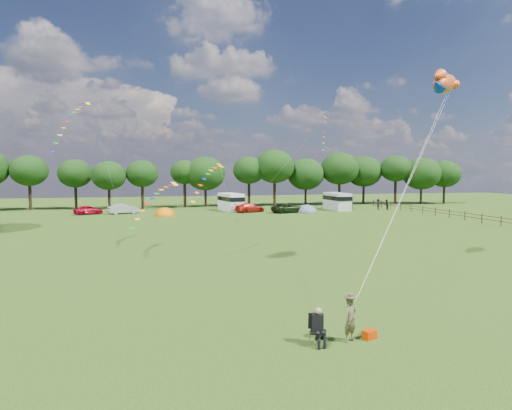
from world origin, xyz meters
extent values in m
plane|color=black|center=(0.00, 0.00, 0.00)|extent=(180.00, 180.00, 0.00)
cylinder|color=black|center=(-26.90, 55.70, 2.13)|extent=(0.49, 0.49, 4.25)
ellipsoid|color=black|center=(-26.90, 55.70, 6.45)|extent=(5.86, 5.86, 4.98)
cylinder|color=black|center=(-20.03, 56.31, 1.95)|extent=(0.47, 0.47, 3.90)
ellipsoid|color=black|center=(-20.03, 56.31, 6.00)|extent=(5.58, 5.58, 4.74)
cylinder|color=black|center=(-14.36, 53.27, 1.78)|extent=(0.44, 0.44, 3.56)
ellipsoid|color=black|center=(-14.36, 53.27, 5.64)|extent=(5.56, 5.56, 4.73)
cylinder|color=black|center=(-9.09, 54.23, 1.98)|extent=(0.47, 0.47, 3.95)
ellipsoid|color=black|center=(-9.09, 54.23, 5.95)|extent=(5.33, 5.33, 4.53)
cylinder|color=black|center=(-1.92, 56.03, 2.17)|extent=(0.50, 0.50, 4.33)
ellipsoid|color=black|center=(-1.92, 56.03, 6.19)|extent=(4.95, 4.95, 4.21)
cylinder|color=black|center=(1.70, 55.56, 1.66)|extent=(0.43, 0.43, 3.31)
ellipsoid|color=black|center=(1.70, 55.56, 5.95)|extent=(7.03, 7.03, 5.98)
cylinder|color=black|center=(9.66, 55.80, 2.18)|extent=(0.50, 0.50, 4.36)
ellipsoid|color=black|center=(9.66, 55.80, 6.56)|extent=(5.84, 5.84, 4.97)
cylinder|color=black|center=(14.25, 54.92, 2.27)|extent=(0.51, 0.51, 4.55)
ellipsoid|color=black|center=(14.25, 54.92, 7.23)|extent=(7.15, 7.15, 6.08)
cylinder|color=black|center=(20.49, 55.63, 1.61)|extent=(0.42, 0.42, 3.21)
ellipsoid|color=black|center=(20.49, 55.63, 5.80)|extent=(6.90, 6.90, 5.86)
cylinder|color=black|center=(26.98, 54.96, 2.09)|extent=(0.48, 0.48, 4.17)
ellipsoid|color=black|center=(26.98, 54.96, 6.86)|extent=(7.16, 7.16, 6.09)
cylinder|color=black|center=(32.97, 56.89, 1.83)|extent=(0.45, 0.45, 3.66)
ellipsoid|color=black|center=(32.97, 56.89, 6.31)|extent=(7.05, 7.05, 5.99)
cylinder|color=black|center=(38.41, 54.37, 2.32)|extent=(0.52, 0.52, 4.65)
ellipsoid|color=black|center=(38.41, 54.37, 6.88)|extent=(5.96, 5.96, 5.06)
cylinder|color=black|center=(43.16, 53.04, 1.59)|extent=(0.42, 0.42, 3.19)
ellipsoid|color=black|center=(43.16, 53.04, 5.89)|extent=(7.23, 7.23, 6.14)
cylinder|color=black|center=(48.55, 53.44, 1.76)|extent=(0.44, 0.44, 3.52)
ellipsoid|color=black|center=(48.55, 53.44, 5.86)|extent=(6.22, 6.22, 5.28)
cylinder|color=#472D19|center=(32.00, 21.00, 0.60)|extent=(0.12, 0.12, 1.20)
cylinder|color=#472D19|center=(32.00, 19.50, 0.95)|extent=(0.08, 3.00, 0.08)
cylinder|color=#472D19|center=(32.00, 19.50, 0.55)|extent=(0.08, 3.00, 0.08)
cylinder|color=#472D19|center=(32.00, 24.00, 0.60)|extent=(0.12, 0.12, 1.20)
cylinder|color=#472D19|center=(32.00, 22.50, 0.95)|extent=(0.08, 3.00, 0.08)
cylinder|color=#472D19|center=(32.00, 22.50, 0.55)|extent=(0.08, 3.00, 0.08)
cylinder|color=#472D19|center=(32.00, 27.00, 0.60)|extent=(0.12, 0.12, 1.20)
cylinder|color=#472D19|center=(32.00, 25.50, 0.95)|extent=(0.08, 3.00, 0.08)
cylinder|color=#472D19|center=(32.00, 25.50, 0.55)|extent=(0.08, 3.00, 0.08)
cylinder|color=#472D19|center=(32.00, 30.00, 0.60)|extent=(0.12, 0.12, 1.20)
cylinder|color=#472D19|center=(32.00, 28.50, 0.95)|extent=(0.08, 3.00, 0.08)
cylinder|color=#472D19|center=(32.00, 28.50, 0.55)|extent=(0.08, 3.00, 0.08)
cylinder|color=#472D19|center=(32.00, 33.00, 0.60)|extent=(0.12, 0.12, 1.20)
cylinder|color=#472D19|center=(32.00, 31.50, 0.95)|extent=(0.08, 3.00, 0.08)
cylinder|color=#472D19|center=(32.00, 31.50, 0.55)|extent=(0.08, 3.00, 0.08)
cylinder|color=#472D19|center=(32.00, 36.00, 0.60)|extent=(0.12, 0.12, 1.20)
cylinder|color=#472D19|center=(32.00, 34.50, 0.95)|extent=(0.08, 3.00, 0.08)
cylinder|color=#472D19|center=(32.00, 34.50, 0.55)|extent=(0.08, 3.00, 0.08)
cylinder|color=#472D19|center=(32.00, 39.00, 0.60)|extent=(0.12, 0.12, 1.20)
cylinder|color=#472D19|center=(32.00, 37.50, 0.95)|extent=(0.08, 3.00, 0.08)
cylinder|color=#472D19|center=(32.00, 37.50, 0.55)|extent=(0.08, 3.00, 0.08)
cylinder|color=#472D19|center=(32.00, 42.00, 0.60)|extent=(0.12, 0.12, 1.20)
cylinder|color=#472D19|center=(32.00, 40.50, 0.95)|extent=(0.08, 3.00, 0.08)
cylinder|color=#472D19|center=(32.00, 40.50, 0.55)|extent=(0.08, 3.00, 0.08)
cylinder|color=#472D19|center=(32.00, 45.00, 0.60)|extent=(0.12, 0.12, 1.20)
cylinder|color=#472D19|center=(32.00, 43.50, 0.95)|extent=(0.08, 3.00, 0.08)
cylinder|color=#472D19|center=(32.00, 43.50, 0.55)|extent=(0.08, 3.00, 0.08)
cylinder|color=#472D19|center=(32.00, 48.00, 0.60)|extent=(0.12, 0.12, 1.20)
cylinder|color=#472D19|center=(32.00, 46.50, 0.95)|extent=(0.08, 3.00, 0.08)
cylinder|color=#472D19|center=(32.00, 46.50, 0.55)|extent=(0.08, 3.00, 0.08)
cylinder|color=#472D19|center=(32.00, 51.00, 0.60)|extent=(0.12, 0.12, 1.20)
cylinder|color=#472D19|center=(32.00, 49.50, 0.95)|extent=(0.08, 3.00, 0.08)
cylinder|color=#472D19|center=(32.00, 49.50, 0.55)|extent=(0.08, 3.00, 0.08)
imported|color=#9F071B|center=(-16.56, 45.93, 0.69)|extent=(4.46, 2.99, 1.38)
imported|color=#9B9DA4|center=(-11.60, 46.07, 0.74)|extent=(4.51, 2.93, 1.49)
imported|color=#A61B0F|center=(7.29, 44.11, 0.70)|extent=(5.05, 3.37, 1.40)
imported|color=black|center=(12.86, 42.05, 0.72)|extent=(5.67, 3.61, 1.43)
cube|color=white|center=(4.85, 47.21, 1.40)|extent=(3.60, 5.99, 2.80)
cube|color=black|center=(4.85, 47.21, 1.97)|extent=(3.67, 6.11, 0.66)
cylinder|color=black|center=(5.25, 45.49, 0.39)|extent=(0.83, 0.46, 0.79)
cylinder|color=black|center=(4.44, 48.92, 0.39)|extent=(0.83, 0.46, 0.79)
cube|color=#B9B9BB|center=(22.15, 44.95, 1.41)|extent=(2.78, 5.78, 2.81)
cube|color=black|center=(22.15, 44.95, 1.98)|extent=(2.83, 5.90, 0.67)
cylinder|color=black|center=(22.27, 43.19, 0.40)|extent=(0.81, 0.35, 0.79)
cylinder|color=black|center=(22.03, 46.72, 0.40)|extent=(0.81, 0.35, 0.79)
ellipsoid|color=orange|center=(-5.61, 41.37, 0.02)|extent=(2.88, 3.31, 2.36)
cylinder|color=orange|center=(-5.61, 41.37, 0.04)|extent=(3.02, 3.02, 0.08)
ellipsoid|color=#515F6D|center=(15.72, 41.67, 0.02)|extent=(3.11, 3.58, 2.43)
cylinder|color=#515F6D|center=(15.72, 41.67, 0.04)|extent=(3.27, 3.27, 0.08)
cube|color=#151234|center=(23.92, 46.83, 0.99)|extent=(3.80, 3.41, 1.98)
imported|color=brown|center=(0.33, -6.17, 0.83)|extent=(0.72, 0.63, 1.66)
cylinder|color=#99999E|center=(-1.19, -6.46, 0.25)|extent=(0.02, 0.02, 0.49)
cylinder|color=#99999E|center=(-0.72, -6.46, 0.25)|extent=(0.02, 0.02, 0.49)
cylinder|color=#99999E|center=(-1.19, -5.99, 0.25)|extent=(0.02, 0.02, 0.49)
cylinder|color=#99999E|center=(-0.72, -5.99, 0.25)|extent=(0.02, 0.02, 0.49)
cube|color=black|center=(-0.95, -6.23, 0.49)|extent=(0.73, 0.72, 0.05)
cube|color=black|center=(-0.95, -5.97, 0.80)|extent=(0.53, 0.28, 0.59)
cube|color=black|center=(-0.95, -6.19, 0.83)|extent=(0.48, 0.40, 0.62)
sphere|color=tan|center=(-0.95, -6.21, 1.26)|extent=(0.24, 0.24, 0.24)
cube|color=#C32B00|center=(1.13, -6.12, 0.17)|extent=(0.55, 0.46, 0.34)
ellipsoid|color=#C44418|center=(11.68, 4.32, 11.96)|extent=(3.21, 2.80, 1.81)
ellipsoid|color=#D9D200|center=(11.68, 4.32, 11.82)|extent=(2.00, 1.74, 0.99)
cone|color=#FF521E|center=(10.58, 3.51, 12.24)|extent=(1.36, 1.30, 0.95)
cone|color=#0028B2|center=(10.58, 3.51, 11.68)|extent=(1.36, 1.30, 0.95)
cone|color=#0028B2|center=(11.75, 4.37, 12.54)|extent=(1.01, 1.04, 0.81)
sphere|color=white|center=(12.35, 5.22, 12.13)|extent=(0.30, 0.30, 0.30)
sphere|color=black|center=(12.39, 5.31, 12.13)|extent=(0.15, 0.15, 0.15)
cube|color=yellow|center=(-13.77, 29.64, 13.66)|extent=(0.67, 0.64, 0.32)
cube|color=red|center=(-14.04, 29.15, 13.43)|extent=(0.50, 0.41, 0.09)
cube|color=orange|center=(-14.31, 28.65, 13.17)|extent=(0.50, 0.41, 0.10)
cube|color=yellow|center=(-14.58, 28.16, 12.82)|extent=(0.49, 0.41, 0.11)
cube|color=#198C1E|center=(-14.85, 27.66, 12.40)|extent=(0.49, 0.40, 0.11)
cube|color=#0C1EB2|center=(-15.12, 27.17, 11.89)|extent=(0.49, 0.40, 0.12)
cube|color=red|center=(-15.39, 26.67, 11.31)|extent=(0.49, 0.40, 0.13)
cube|color=orange|center=(-15.66, 26.18, 10.64)|extent=(0.49, 0.39, 0.14)
cube|color=yellow|center=(-15.93, 25.68, 9.90)|extent=(0.48, 0.39, 0.14)
cube|color=#198C1E|center=(-16.20, 25.19, 9.07)|extent=(0.48, 0.38, 0.15)
cube|color=#0C1EB2|center=(-16.47, 24.69, 8.17)|extent=(0.48, 0.38, 0.16)
cube|color=yellow|center=(-5.01, 20.01, 5.15)|extent=(0.75, 0.76, 0.35)
cube|color=red|center=(-5.42, 19.56, 5.04)|extent=(0.51, 0.53, 0.10)
cube|color=orange|center=(-5.82, 19.11, 4.89)|extent=(0.51, 0.53, 0.11)
cube|color=yellow|center=(-6.23, 18.66, 4.66)|extent=(0.50, 0.53, 0.12)
cube|color=#198C1E|center=(-6.63, 18.21, 4.36)|extent=(0.50, 0.53, 0.13)
cube|color=#0C1EB2|center=(-7.04, 17.76, 3.97)|extent=(0.50, 0.52, 0.14)
cube|color=red|center=(-7.44, 17.31, 3.50)|extent=(0.50, 0.52, 0.14)
cube|color=orange|center=(-7.85, 16.86, 2.95)|extent=(0.49, 0.52, 0.15)
cube|color=yellow|center=(-8.25, 16.41, 2.32)|extent=(0.49, 0.51, 0.16)
cube|color=#198C1E|center=(-8.66, 15.96, 1.62)|extent=(0.48, 0.51, 0.17)
cube|color=#EEBC00|center=(-1.67, 13.34, 6.75)|extent=(0.71, 0.73, 0.34)
cube|color=red|center=(-1.99, 12.80, 6.68)|extent=(0.46, 0.54, 0.10)
cube|color=orange|center=(-2.30, 12.26, 6.56)|extent=(0.45, 0.53, 0.11)
cube|color=yellow|center=(-2.62, 11.72, 6.37)|extent=(0.45, 0.53, 0.11)
cube|color=#198C1E|center=(-2.93, 11.18, 6.10)|extent=(0.45, 0.53, 0.12)
cube|color=#0C1EB2|center=(-3.25, 10.64, 5.75)|extent=(0.45, 0.53, 0.13)
cube|color=red|center=(-3.56, 10.10, 5.32)|extent=(0.44, 0.52, 0.14)
cube|color=orange|center=(-3.88, 9.56, 4.80)|extent=(0.44, 0.52, 0.15)
cube|color=yellow|center=(-4.19, 9.02, 4.21)|extent=(0.43, 0.52, 0.16)
imported|color=black|center=(30.02, 42.99, 0.87)|extent=(0.99, 0.90, 1.74)
imported|color=black|center=(28.97, 43.79, 0.91)|extent=(1.24, 0.72, 1.81)
cube|color=yellow|center=(12.57, 26.70, 12.56)|extent=(0.72, 0.74, 0.35)
cube|color=red|center=(12.34, 26.21, 12.40)|extent=(0.48, 0.53, 0.10)
cube|color=orange|center=(12.12, 25.71, 12.20)|extent=(0.48, 0.53, 0.11)
cube|color=yellow|center=(11.89, 25.22, 11.92)|extent=(0.48, 0.52, 0.12)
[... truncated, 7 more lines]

